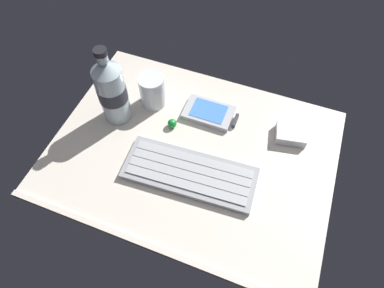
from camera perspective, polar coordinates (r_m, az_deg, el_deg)
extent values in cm
cube|color=beige|center=(77.70, 0.00, -1.61)|extent=(64.00, 48.00, 2.00)
cube|color=beige|center=(68.05, -7.34, -16.88)|extent=(64.00, 1.20, 0.80)
cube|color=#93969B|center=(73.17, -0.40, -5.04)|extent=(29.60, 12.70, 1.40)
cube|color=#ADAFB5|center=(73.96, 0.38, -2.58)|extent=(26.75, 3.58, 0.30)
cube|color=#ADAFB5|center=(72.92, -0.14, -4.00)|extent=(26.75, 3.58, 0.30)
cube|color=#ADAFB5|center=(71.93, -0.67, -5.47)|extent=(26.75, 3.58, 0.30)
cube|color=#ADAFB5|center=(71.00, -1.22, -6.97)|extent=(26.75, 3.58, 0.30)
cube|color=#B7BABF|center=(82.48, 3.18, 5.29)|extent=(12.03, 7.65, 1.40)
cube|color=#4C8CEA|center=(81.90, 3.21, 5.62)|extent=(8.42, 5.96, 0.10)
cube|color=#333338|center=(81.64, 7.43, 3.99)|extent=(0.81, 3.80, 1.12)
cylinder|color=silver|center=(82.96, -6.78, 9.09)|extent=(6.40, 6.40, 8.50)
cylinder|color=yellow|center=(83.69, -6.71, 8.64)|extent=(5.50, 5.50, 6.12)
cylinder|color=silver|center=(79.23, -13.39, 8.20)|extent=(6.60, 6.60, 15.00)
cone|color=silver|center=(72.99, -14.78, 12.78)|extent=(6.60, 6.60, 2.80)
cylinder|color=silver|center=(71.47, -15.19, 14.09)|extent=(2.51, 2.51, 1.80)
cylinder|color=black|center=(70.50, -15.47, 14.97)|extent=(2.77, 2.77, 1.20)
cylinder|color=#2D2D38|center=(78.69, -13.50, 8.56)|extent=(6.73, 6.73, 3.80)
cube|color=silver|center=(81.40, 16.59, 1.64)|extent=(7.90, 6.78, 2.40)
sphere|color=#198C33|center=(80.11, -3.42, 3.56)|extent=(2.20, 2.20, 2.20)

